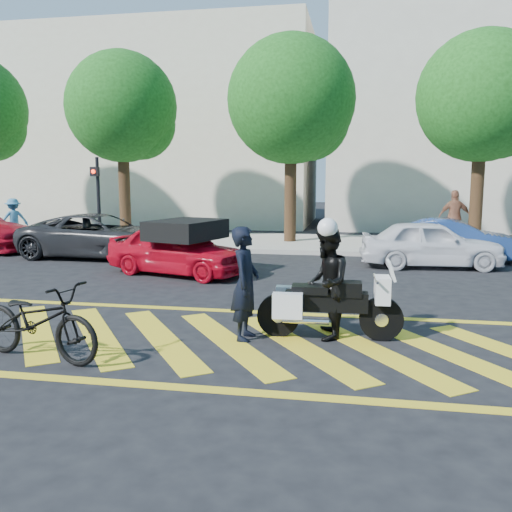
% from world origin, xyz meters
% --- Properties ---
extents(ground, '(90.00, 90.00, 0.00)m').
position_xyz_m(ground, '(0.00, 0.00, 0.00)').
color(ground, black).
rests_on(ground, ground).
extents(sidewalk, '(60.00, 5.00, 0.15)m').
position_xyz_m(sidewalk, '(0.00, 12.00, 0.07)').
color(sidewalk, '#9E998E').
rests_on(sidewalk, ground).
extents(crosswalk, '(12.33, 4.00, 0.01)m').
position_xyz_m(crosswalk, '(-0.04, 0.00, 0.00)').
color(crosswalk, gold).
rests_on(crosswalk, ground).
extents(building_left, '(16.00, 8.00, 10.00)m').
position_xyz_m(building_left, '(-8.00, 21.00, 5.00)').
color(building_left, beige).
rests_on(building_left, ground).
extents(building_right, '(16.00, 8.00, 11.00)m').
position_xyz_m(building_right, '(9.00, 21.00, 5.50)').
color(building_right, beige).
rests_on(building_right, ground).
extents(tree_left, '(4.20, 4.20, 7.26)m').
position_xyz_m(tree_left, '(-6.37, 12.06, 4.99)').
color(tree_left, black).
rests_on(tree_left, ground).
extents(tree_center, '(4.60, 4.60, 7.56)m').
position_xyz_m(tree_center, '(0.13, 12.06, 5.10)').
color(tree_center, black).
rests_on(tree_center, ground).
extents(tree_right, '(4.40, 4.40, 7.41)m').
position_xyz_m(tree_right, '(6.63, 12.06, 5.05)').
color(tree_right, black).
rests_on(tree_right, ground).
extents(signal_pole, '(0.28, 0.43, 3.20)m').
position_xyz_m(signal_pole, '(-6.50, 9.74, 1.92)').
color(signal_pole, black).
rests_on(signal_pole, ground).
extents(officer_bike, '(0.46, 0.67, 1.79)m').
position_xyz_m(officer_bike, '(0.72, 0.21, 0.90)').
color(officer_bike, black).
rests_on(officer_bike, ground).
extents(bicycle, '(2.23, 1.21, 1.11)m').
position_xyz_m(bicycle, '(-1.96, -1.25, 0.56)').
color(bicycle, black).
rests_on(bicycle, ground).
extents(police_motorcycle, '(2.31, 0.74, 1.02)m').
position_xyz_m(police_motorcycle, '(1.99, 0.49, 0.55)').
color(police_motorcycle, black).
rests_on(police_motorcycle, ground).
extents(officer_moto, '(0.70, 0.89, 1.77)m').
position_xyz_m(officer_moto, '(1.97, 0.50, 0.89)').
color(officer_moto, black).
rests_on(officer_moto, ground).
extents(red_convertible, '(4.13, 2.64, 1.31)m').
position_xyz_m(red_convertible, '(-2.14, 5.41, 0.66)').
color(red_convertible, red).
rests_on(red_convertible, ground).
extents(parked_mid_left, '(5.03, 2.43, 1.38)m').
position_xyz_m(parked_mid_left, '(-5.50, 7.80, 0.69)').
color(parked_mid_left, black).
rests_on(parked_mid_left, ground).
extents(parked_mid_right, '(4.01, 1.85, 1.33)m').
position_xyz_m(parked_mid_right, '(4.50, 7.80, 0.67)').
color(parked_mid_right, silver).
rests_on(parked_mid_right, ground).
extents(parked_right, '(3.92, 1.67, 1.26)m').
position_xyz_m(parked_right, '(5.31, 9.20, 0.63)').
color(parked_right, navy).
rests_on(parked_right, ground).
extents(pedestrian_left, '(1.14, 1.10, 1.56)m').
position_xyz_m(pedestrian_left, '(-10.36, 10.54, 0.93)').
color(pedestrian_left, teal).
rests_on(pedestrian_left, sidewalk).
extents(pedestrian_right, '(1.15, 0.54, 1.91)m').
position_xyz_m(pedestrian_right, '(5.86, 12.29, 1.10)').
color(pedestrian_right, '#8E5940').
rests_on(pedestrian_right, sidewalk).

